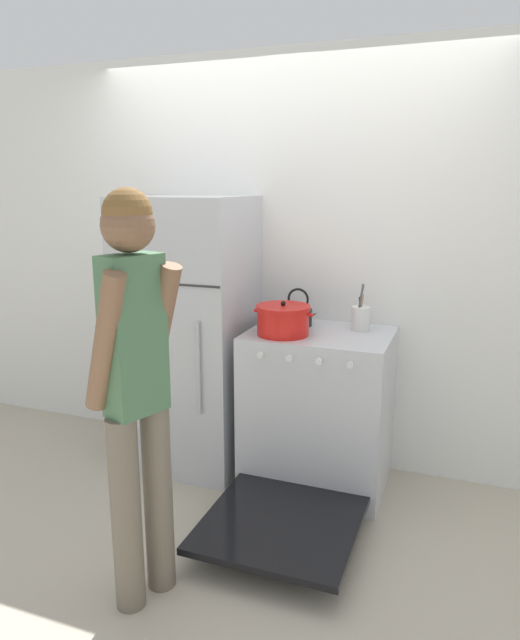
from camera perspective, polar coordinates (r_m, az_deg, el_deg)
name	(u,v)px	position (r m, az deg, el deg)	size (l,w,h in m)	color
ground_plane	(285,451)	(3.97, 2.56, -12.94)	(14.00, 14.00, 0.00)	#B2A893
wall_back	(289,264)	(3.63, 2.92, 5.66)	(10.00, 0.06, 2.55)	silver
refrigerator	(189,334)	(3.60, -7.12, -1.42)	(0.75, 0.66, 1.70)	#B7BABF
stove_range	(316,412)	(3.40, 5.66, -9.12)	(0.82, 1.38, 0.94)	silver
dutch_oven_pot	(283,320)	(3.20, 2.32, 0.00)	(0.35, 0.31, 0.19)	red
tea_kettle	(298,314)	(3.43, 3.85, 0.59)	(0.21, 0.17, 0.23)	black
utensil_jar	(360,318)	(3.35, 9.99, 0.23)	(0.11, 0.11, 0.28)	silver
person	(136,379)	(2.35, -12.30, -5.79)	(0.36, 0.42, 1.75)	#6B6051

